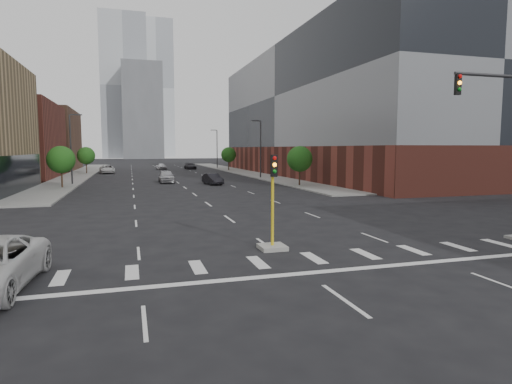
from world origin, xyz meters
name	(u,v)px	position (x,y,z in m)	size (l,w,h in m)	color
ground	(381,326)	(0.00, 0.00, 0.00)	(400.00, 400.00, 0.00)	black
sidewalk_left_far	(80,174)	(-15.00, 74.00, 0.07)	(5.00, 92.00, 0.15)	gray
sidewalk_right_far	(240,172)	(15.00, 74.00, 0.07)	(5.00, 92.00, 0.15)	gray
building_left_far_b	(25,140)	(-27.50, 92.00, 6.50)	(20.00, 24.00, 13.00)	brown
building_right_main	(339,113)	(29.50, 60.00, 11.00)	(24.00, 70.00, 22.00)	brown
tower_left	(124,88)	(-8.00, 220.00, 35.00)	(22.00, 22.00, 70.00)	#B2B7BC
tower_right	(156,90)	(10.00, 260.00, 40.00)	(20.00, 20.00, 80.00)	#B2B7BC
tower_mid	(142,112)	(0.00, 200.00, 22.00)	(18.00, 18.00, 44.00)	slate
median_traffic_signal	(273,229)	(0.00, 8.97, 0.97)	(1.20, 1.20, 4.40)	#999993
streetlight_right_a	(260,147)	(13.41, 55.00, 5.01)	(1.60, 0.22, 9.07)	#2D2D30
streetlight_right_b	(217,147)	(13.41, 90.00, 5.01)	(1.60, 0.22, 9.07)	#2D2D30
streetlight_left	(71,146)	(-13.41, 50.00, 5.01)	(1.60, 0.22, 9.07)	#2D2D30
tree_left_near	(61,160)	(-14.00, 45.00, 3.39)	(3.20, 3.20, 4.85)	#382619
tree_left_far	(86,156)	(-14.00, 75.00, 3.39)	(3.20, 3.20, 4.85)	#382619
tree_right_near	(300,159)	(14.00, 40.00, 3.39)	(3.20, 3.20, 4.85)	#382619
tree_right_far	(229,155)	(14.00, 80.00, 3.39)	(3.20, 3.20, 4.85)	#382619
car_near_left	(166,176)	(-1.50, 50.52, 0.86)	(2.03, 5.06, 1.72)	#ACACB0
car_mid_right	(213,179)	(4.03, 45.48, 0.73)	(1.54, 4.42, 1.46)	black
car_far_left	(107,169)	(-10.50, 76.69, 0.79)	(2.63, 5.70, 1.58)	silver
car_deep_right	(190,166)	(6.89, 88.27, 0.71)	(1.98, 4.86, 1.41)	black
car_distant	(161,166)	(0.42, 88.53, 0.72)	(1.70, 4.22, 1.44)	silver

